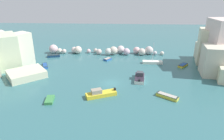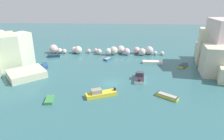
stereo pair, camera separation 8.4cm
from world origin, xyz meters
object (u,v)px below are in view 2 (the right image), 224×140
object	(u,v)px
moored_boat_1	(183,65)
moored_boat_6	(45,65)
moored_boat_2	(50,100)
moored_boat_8	(54,56)
moored_boat_5	(108,59)
moored_boat_3	(167,96)
moored_boat_4	(140,78)
moored_boat_0	(152,62)
moored_boat_7	(100,94)

from	to	relation	value
moored_boat_1	moored_boat_6	size ratio (longest dim) A/B	0.88
moored_boat_2	moored_boat_8	distance (m)	27.48
moored_boat_1	moored_boat_5	size ratio (longest dim) A/B	1.26
moored_boat_6	moored_boat_1	bearing A→B (deg)	69.56
moored_boat_3	moored_boat_5	size ratio (longest dim) A/B	1.53
moored_boat_4	moored_boat_8	distance (m)	29.86
moored_boat_0	moored_boat_2	bearing A→B (deg)	45.67
moored_boat_0	moored_boat_7	xyz separation A→B (m)	(-12.77, -19.56, 0.18)
moored_boat_0	moored_boat_6	world-z (taller)	moored_boat_0
moored_boat_6	moored_boat_7	world-z (taller)	moored_boat_7
moored_boat_4	moored_boat_6	bearing A→B (deg)	79.70
moored_boat_1	moored_boat_8	distance (m)	38.34
moored_boat_4	moored_boat_7	size ratio (longest dim) A/B	0.87
moored_boat_0	moored_boat_7	bearing A→B (deg)	57.82
moored_boat_0	moored_boat_4	bearing A→B (deg)	69.55
moored_boat_4	moored_boat_8	xyz separation A→B (m)	(-25.38, 15.74, -0.24)
moored_boat_8	moored_boat_5	bearing A→B (deg)	-20.92
moored_boat_6	moored_boat_2	bearing A→B (deg)	-1.32
moored_boat_1	moored_boat_3	world-z (taller)	moored_boat_3
moored_boat_7	moored_boat_8	size ratio (longest dim) A/B	1.58
moored_boat_4	moored_boat_8	world-z (taller)	moored_boat_4
moored_boat_0	moored_boat_2	distance (m)	31.22
moored_boat_2	moored_boat_7	bearing A→B (deg)	-83.67
moored_boat_0	moored_boat_3	bearing A→B (deg)	92.07
moored_boat_2	moored_boat_8	xyz separation A→B (m)	(-7.62, 26.41, 0.07)
moored_boat_0	moored_boat_4	xyz separation A→B (m)	(-4.43, -11.30, 0.18)
moored_boat_6	moored_boat_3	bearing A→B (deg)	39.03
moored_boat_4	moored_boat_8	bearing A→B (deg)	64.20
moored_boat_6	moored_boat_8	bearing A→B (deg)	158.30
moored_boat_4	moored_boat_0	bearing A→B (deg)	-15.40
moored_boat_4	moored_boat_5	xyz separation A→B (m)	(-8.47, 13.62, -0.29)
moored_boat_1	moored_boat_5	world-z (taller)	moored_boat_1
moored_boat_7	moored_boat_8	distance (m)	29.43
moored_boat_6	moored_boat_8	distance (m)	8.40
moored_boat_2	moored_boat_8	size ratio (longest dim) A/B	0.80
moored_boat_3	moored_boat_8	xyz separation A→B (m)	(-30.18, 23.93, -0.01)
moored_boat_2	moored_boat_1	bearing A→B (deg)	-64.43
moored_boat_6	moored_boat_7	xyz separation A→B (m)	(16.77, -15.61, 0.27)
moored_boat_0	moored_boat_2	size ratio (longest dim) A/B	1.92
moored_boat_1	moored_boat_2	size ratio (longest dim) A/B	1.10
moored_boat_3	moored_boat_5	distance (m)	25.53
moored_boat_4	moored_boat_2	bearing A→B (deg)	126.99
moored_boat_8	moored_boat_2	bearing A→B (deg)	-87.68
moored_boat_3	moored_boat_8	distance (m)	38.52
moored_boat_7	moored_boat_8	xyz separation A→B (m)	(-17.04, 24.00, -0.23)
moored_boat_3	moored_boat_7	world-z (taller)	moored_boat_7
moored_boat_1	moored_boat_5	distance (m)	21.32
moored_boat_5	moored_boat_7	size ratio (longest dim) A/B	0.44
moored_boat_0	moored_boat_4	world-z (taller)	moored_boat_0
moored_boat_2	moored_boat_5	xyz separation A→B (m)	(9.29, 24.28, 0.02)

